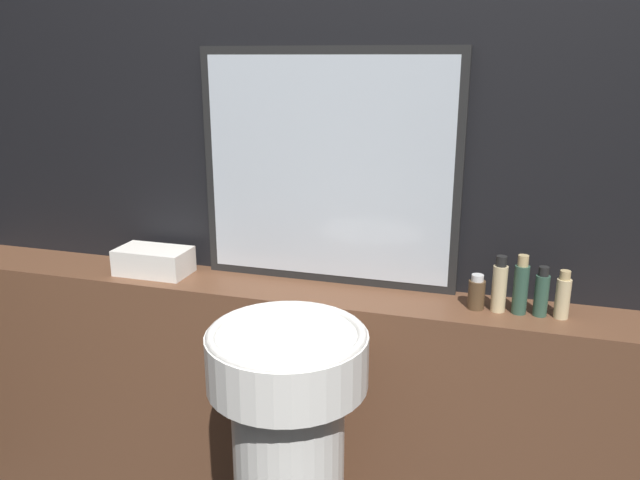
% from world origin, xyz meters
% --- Properties ---
extents(wall_back, '(8.00, 0.06, 2.50)m').
position_xyz_m(wall_back, '(0.00, 1.36, 1.25)').
color(wall_back, black).
rests_on(wall_back, ground_plane).
extents(vanity_counter, '(2.84, 0.23, 0.91)m').
position_xyz_m(vanity_counter, '(0.00, 1.22, 0.45)').
color(vanity_counter, brown).
rests_on(vanity_counter, ground_plane).
extents(pedestal_sink, '(0.40, 0.40, 0.96)m').
position_xyz_m(pedestal_sink, '(-0.01, 0.82, 0.54)').
color(pedestal_sink, white).
rests_on(pedestal_sink, ground_plane).
extents(mirror, '(0.81, 0.03, 0.72)m').
position_xyz_m(mirror, '(-0.05, 1.32, 1.27)').
color(mirror, black).
rests_on(mirror, vanity_counter).
extents(towel_stack, '(0.24, 0.14, 0.09)m').
position_xyz_m(towel_stack, '(-0.62, 1.22, 0.95)').
color(towel_stack, silver).
rests_on(towel_stack, vanity_counter).
extents(shampoo_bottle, '(0.05, 0.05, 0.10)m').
position_xyz_m(shampoo_bottle, '(0.41, 1.22, 0.96)').
color(shampoo_bottle, '#4C3823').
rests_on(shampoo_bottle, vanity_counter).
extents(conditioner_bottle, '(0.04, 0.04, 0.16)m').
position_xyz_m(conditioner_bottle, '(0.47, 1.22, 0.98)').
color(conditioner_bottle, '#C6B284').
rests_on(conditioner_bottle, vanity_counter).
extents(lotion_bottle, '(0.04, 0.04, 0.17)m').
position_xyz_m(lotion_bottle, '(0.53, 1.22, 0.99)').
color(lotion_bottle, '#2D4C3D').
rests_on(lotion_bottle, vanity_counter).
extents(body_wash_bottle, '(0.04, 0.04, 0.14)m').
position_xyz_m(body_wash_bottle, '(0.59, 1.22, 0.97)').
color(body_wash_bottle, '#2D4C3D').
rests_on(body_wash_bottle, vanity_counter).
extents(hand_soap_bottle, '(0.04, 0.04, 0.14)m').
position_xyz_m(hand_soap_bottle, '(0.64, 1.22, 0.97)').
color(hand_soap_bottle, '#C6B284').
rests_on(hand_soap_bottle, vanity_counter).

